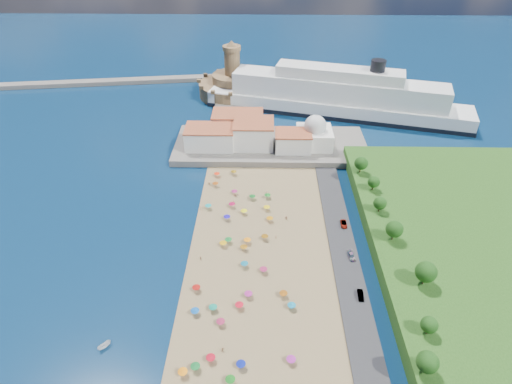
{
  "coord_description": "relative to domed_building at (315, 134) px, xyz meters",
  "views": [
    {
      "loc": [
        6.63,
        -105.83,
        99.13
      ],
      "look_at": [
        4.0,
        25.0,
        8.0
      ],
      "focal_mm": 30.0,
      "sensor_mm": 36.0,
      "label": 1
    }
  ],
  "objects": [
    {
      "name": "jetty",
      "position": [
        -42.0,
        37.0,
        -7.77
      ],
      "size": [
        18.0,
        70.0,
        2.4
      ],
      "primitive_type": "cube",
      "color": "#59544C",
      "rests_on": "ground"
    },
    {
      "name": "moored_boats",
      "position": [
        -63.39,
        -114.46,
        -8.25
      ],
      "size": [
        6.69,
        17.9,
        1.49
      ],
      "color": "white",
      "rests_on": "ground"
    },
    {
      "name": "cruise_ship",
      "position": [
        15.95,
        42.73,
        0.23
      ],
      "size": [
        143.08,
        56.04,
        31.09
      ],
      "color": "black",
      "rests_on": "ground"
    },
    {
      "name": "beach_parasols",
      "position": [
        -31.08,
        -84.93,
        -6.83
      ],
      "size": [
        32.3,
        117.56,
        2.2
      ],
      "color": "gray",
      "rests_on": "beach"
    },
    {
      "name": "breakwater",
      "position": [
        -140.0,
        82.0,
        -7.67
      ],
      "size": [
        199.03,
        34.77,
        2.6
      ],
      "primitive_type": "cube",
      "rotation": [
        0.0,
        0.0,
        0.14
      ],
      "color": "#59544C",
      "rests_on": "ground"
    },
    {
      "name": "hillside_trees",
      "position": [
        18.71,
        -80.13,
        1.2
      ],
      "size": [
        13.87,
        106.19,
        7.92
      ],
      "color": "#382314",
      "rests_on": "hillside"
    },
    {
      "name": "waterfront_buildings",
      "position": [
        -33.05,
        2.64,
        -1.1
      ],
      "size": [
        57.0,
        29.0,
        11.0
      ],
      "color": "silver",
      "rests_on": "terrace"
    },
    {
      "name": "fortress",
      "position": [
        -42.0,
        67.0,
        -2.29
      ],
      "size": [
        40.0,
        40.0,
        32.4
      ],
      "color": "olive",
      "rests_on": "ground"
    },
    {
      "name": "domed_building",
      "position": [
        0.0,
        0.0,
        0.0
      ],
      "size": [
        16.0,
        16.0,
        15.0
      ],
      "color": "silver",
      "rests_on": "terrace"
    },
    {
      "name": "terrace",
      "position": [
        -20.0,
        2.0,
        -7.47
      ],
      "size": [
        90.0,
        36.0,
        3.0
      ],
      "primitive_type": "cube",
      "color": "#59544C",
      "rests_on": "ground"
    },
    {
      "name": "parked_cars",
      "position": [
        6.0,
        -70.81,
        -7.59
      ],
      "size": [
        2.47,
        38.19,
        1.44
      ],
      "color": "gray",
      "rests_on": "promenade"
    },
    {
      "name": "beachgoers",
      "position": [
        -32.28,
        -68.0,
        -7.87
      ],
      "size": [
        33.84,
        97.28,
        1.85
      ],
      "color": "tan",
      "rests_on": "beach"
    },
    {
      "name": "ground",
      "position": [
        -30.0,
        -71.0,
        -8.97
      ],
      "size": [
        700.0,
        700.0,
        0.0
      ],
      "primitive_type": "plane",
      "color": "#071938",
      "rests_on": "ground"
    }
  ]
}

